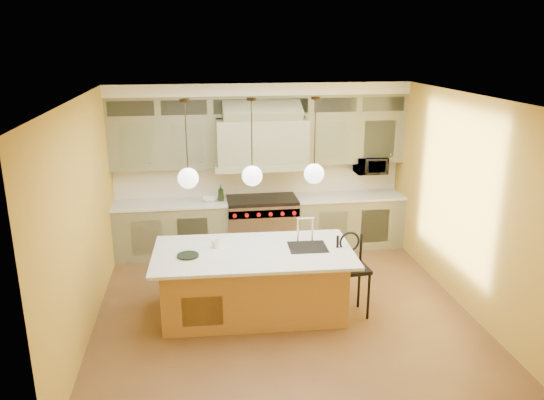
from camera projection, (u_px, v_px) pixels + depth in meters
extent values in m
plane|color=brown|center=(282.00, 308.00, 7.35)|extent=(5.00, 5.00, 0.00)
plane|color=white|center=(283.00, 96.00, 6.51)|extent=(5.00, 5.00, 0.00)
plane|color=gold|center=(259.00, 166.00, 9.30)|extent=(5.00, 0.00, 5.00)
plane|color=gold|center=(330.00, 296.00, 4.56)|extent=(5.00, 0.00, 5.00)
plane|color=gold|center=(84.00, 218.00, 6.58)|extent=(0.00, 5.00, 5.00)
plane|color=gold|center=(462.00, 201.00, 7.28)|extent=(0.00, 5.00, 5.00)
cube|color=gray|center=(172.00, 230.00, 9.06)|extent=(1.90, 0.65, 0.90)
cube|color=gray|center=(347.00, 221.00, 9.49)|extent=(1.90, 0.65, 0.90)
cube|color=silver|center=(171.00, 204.00, 8.93)|extent=(1.90, 0.68, 0.04)
cube|color=silver|center=(349.00, 196.00, 9.36)|extent=(1.90, 0.68, 0.04)
cube|color=silver|center=(259.00, 178.00, 9.34)|extent=(5.00, 0.04, 0.56)
cube|color=gray|center=(163.00, 143.00, 8.77)|extent=(1.75, 0.35, 0.85)
cube|color=gray|center=(353.00, 138.00, 9.22)|extent=(1.75, 0.35, 0.85)
cube|color=gray|center=(262.00, 141.00, 8.82)|extent=(1.50, 0.70, 0.75)
cube|color=gray|center=(262.00, 164.00, 8.94)|extent=(1.60, 0.76, 0.10)
cube|color=#333833|center=(260.00, 105.00, 8.82)|extent=(5.00, 0.35, 0.35)
cube|color=white|center=(260.00, 88.00, 8.72)|extent=(5.00, 0.47, 0.20)
cube|color=silver|center=(262.00, 226.00, 9.26)|extent=(1.20, 0.70, 0.90)
cube|color=black|center=(262.00, 200.00, 9.12)|extent=(1.20, 0.70, 0.06)
cube|color=silver|center=(264.00, 214.00, 8.86)|extent=(1.20, 0.06, 0.14)
cube|color=#A3783A|center=(253.00, 283.00, 7.12)|extent=(2.40, 1.21, 0.88)
cube|color=silver|center=(253.00, 252.00, 6.94)|extent=(2.66, 1.47, 0.04)
cube|color=black|center=(308.00, 249.00, 7.06)|extent=(0.52, 0.47, 0.05)
cylinder|color=black|center=(344.00, 299.00, 6.91)|extent=(0.04, 0.04, 0.65)
cylinder|color=black|center=(368.00, 297.00, 6.98)|extent=(0.04, 0.04, 0.65)
cylinder|color=black|center=(336.00, 288.00, 7.22)|extent=(0.04, 0.04, 0.65)
cylinder|color=black|center=(359.00, 286.00, 7.29)|extent=(0.04, 0.04, 0.65)
cube|color=black|center=(353.00, 269.00, 7.00)|extent=(0.42, 0.42, 0.05)
torus|color=black|center=(349.00, 242.00, 7.06)|extent=(0.29, 0.05, 0.29)
imported|color=black|center=(371.00, 165.00, 9.33)|extent=(0.54, 0.37, 0.30)
imported|color=black|center=(221.00, 193.00, 8.98)|extent=(0.11, 0.11, 0.27)
imported|color=black|center=(221.00, 195.00, 8.99)|extent=(0.09, 0.09, 0.20)
imported|color=white|center=(210.00, 199.00, 8.99)|extent=(0.29, 0.29, 0.06)
imported|color=white|center=(215.00, 244.00, 7.03)|extent=(0.11, 0.11, 0.10)
cylinder|color=#2D2319|center=(184.00, 100.00, 6.30)|extent=(0.12, 0.12, 0.03)
cylinder|color=#2D2319|center=(186.00, 137.00, 6.43)|extent=(0.02, 0.02, 0.93)
sphere|color=white|center=(188.00, 178.00, 6.58)|extent=(0.26, 0.26, 0.26)
cylinder|color=#2D2319|center=(251.00, 99.00, 6.41)|extent=(0.12, 0.12, 0.03)
cylinder|color=#2D2319|center=(252.00, 135.00, 6.54)|extent=(0.02, 0.02, 0.93)
sphere|color=white|center=(252.00, 176.00, 6.69)|extent=(0.26, 0.26, 0.26)
cylinder|color=#2D2319|center=(316.00, 98.00, 6.52)|extent=(0.12, 0.12, 0.03)
cylinder|color=#2D2319|center=(315.00, 134.00, 6.65)|extent=(0.02, 0.02, 0.93)
sphere|color=white|center=(314.00, 174.00, 6.80)|extent=(0.26, 0.26, 0.26)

